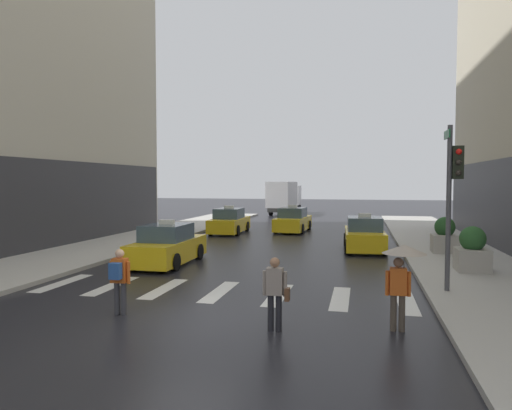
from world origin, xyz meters
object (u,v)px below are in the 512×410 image
box_truck (284,197)px  planter_mid_block (445,236)px  taxi_lead (168,246)px  taxi_second (364,235)px  taxi_third (229,222)px  traffic_light_pole (453,184)px  pedestrian_with_umbrella (402,264)px  pedestrian_with_handbag (275,290)px  pedestrian_with_backpack (119,277)px  taxi_fourth (293,221)px  planter_near_corner (472,251)px

box_truck → planter_mid_block: bearing=-65.0°
taxi_lead → box_truck: box_truck is taller
taxi_second → taxi_third: same height
traffic_light_pole → taxi_third: traffic_light_pole is taller
pedestrian_with_umbrella → pedestrian_with_handbag: 2.85m
box_truck → pedestrian_with_backpack: bearing=-87.0°
taxi_fourth → pedestrian_with_handbag: bearing=-82.7°
taxi_second → pedestrian_with_umbrella: 12.58m
taxi_lead → pedestrian_with_umbrella: 10.91m
taxi_third → pedestrian_with_umbrella: (9.26, -18.27, 0.79)m
box_truck → planter_near_corner: size_ratio=4.77×
taxi_lead → taxi_fourth: size_ratio=0.99×
taxi_fourth → pedestrian_with_backpack: 20.41m
pedestrian_with_backpack → planter_near_corner: 12.16m
pedestrian_with_backpack → planter_near_corner: bearing=37.1°
pedestrian_with_backpack → pedestrian_with_umbrella: bearing=2.1°
traffic_light_pole → pedestrian_with_backpack: 9.55m
taxi_second → pedestrian_with_handbag: 13.29m
taxi_third → box_truck: 17.69m
taxi_second → taxi_third: (-8.52, 5.74, 0.00)m
traffic_light_pole → taxi_second: (-2.42, 8.85, -2.53)m
planter_near_corner → taxi_fourth: bearing=122.6°
taxi_lead → box_truck: 29.17m
taxi_lead → taxi_fourth: 13.72m
taxi_third → planter_mid_block: taxi_third is taller
box_truck → pedestrian_with_handbag: size_ratio=4.62×
traffic_light_pole → planter_near_corner: bearing=69.0°
taxi_fourth → pedestrian_with_backpack: taxi_fourth is taller
pedestrian_with_handbag → pedestrian_with_umbrella: bearing=12.5°
pedestrian_with_handbag → planter_mid_block: bearing=65.7°
traffic_light_pole → planter_near_corner: size_ratio=3.00×
traffic_light_pole → taxi_fourth: bearing=113.2°
pedestrian_with_backpack → planter_near_corner: size_ratio=1.03×
box_truck → pedestrian_with_umbrella: size_ratio=3.93×
planter_mid_block → taxi_lead: bearing=-157.0°
taxi_third → taxi_lead: bearing=-86.3°
taxi_lead → pedestrian_with_backpack: bearing=-75.7°
taxi_second → taxi_fourth: (-4.62, 7.58, 0.00)m
taxi_second → planter_mid_block: (3.52, -0.98, 0.15)m
planter_near_corner → taxi_lead: bearing=-178.4°
traffic_light_pole → planter_near_corner: traffic_light_pole is taller
taxi_third → pedestrian_with_backpack: bearing=-82.2°
taxi_lead → taxi_third: bearing=93.7°
taxi_lead → planter_near_corner: 11.50m
taxi_second → taxi_third: size_ratio=1.01×
traffic_light_pole → pedestrian_with_handbag: traffic_light_pole is taller
taxi_second → planter_near_corner: size_ratio=2.89×
box_truck → pedestrian_with_handbag: box_truck is taller
pedestrian_with_handbag → planter_mid_block: planter_mid_block is taller
traffic_light_pole → taxi_third: size_ratio=1.05×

